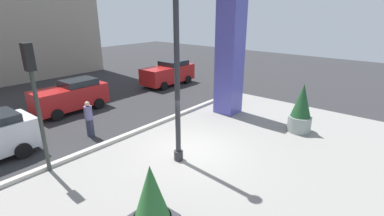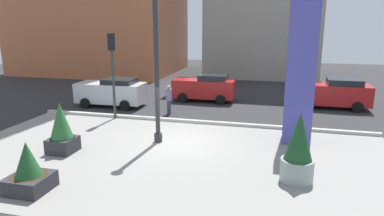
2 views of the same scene
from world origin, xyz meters
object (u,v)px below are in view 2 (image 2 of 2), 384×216
object	(u,v)px
potted_plant_curbside	(61,129)
potted_plant_by_pillar	(29,171)
pedestrian_on_sidewalk	(169,98)
art_pillar_blue	(300,73)
car_intersection	(333,93)
potted_plant_near_right	(298,150)
lamp_post	(157,68)
car_curb_east	(112,92)
car_far_lane	(205,87)
traffic_light_far_side	(112,62)

from	to	relation	value
potted_plant_curbside	potted_plant_by_pillar	bearing A→B (deg)	-72.80
pedestrian_on_sidewalk	potted_plant_curbside	bearing A→B (deg)	-108.97
art_pillar_blue	potted_plant_by_pillar	world-z (taller)	art_pillar_blue
potted_plant_by_pillar	car_intersection	world-z (taller)	car_intersection
potted_plant_near_right	potted_plant_by_pillar	size ratio (longest dim) A/B	1.46
potted_plant_by_pillar	potted_plant_near_right	bearing A→B (deg)	18.91
lamp_post	potted_plant_curbside	xyz separation A→B (m)	(-3.37, -2.18, -2.34)
potted_plant_curbside	car_curb_east	world-z (taller)	potted_plant_curbside
potted_plant_curbside	lamp_post	bearing A→B (deg)	32.95
potted_plant_curbside	car_intersection	world-z (taller)	potted_plant_curbside
lamp_post	art_pillar_blue	size ratio (longest dim) A/B	1.10
lamp_post	car_far_lane	size ratio (longest dim) A/B	1.66
car_far_lane	car_curb_east	xyz separation A→B (m)	(-5.41, -2.96, 0.00)
potted_plant_curbside	car_far_lane	world-z (taller)	potted_plant_curbside
potted_plant_by_pillar	car_intersection	distance (m)	17.78
potted_plant_curbside	car_intersection	distance (m)	16.03
potted_plant_curbside	car_far_lane	bearing A→B (deg)	71.63
potted_plant_near_right	car_intersection	size ratio (longest dim) A/B	0.54
traffic_light_far_side	car_intersection	xyz separation A→B (m)	(12.03, 5.58, -2.20)
art_pillar_blue	car_intersection	world-z (taller)	art_pillar_blue
car_curb_east	potted_plant_by_pillar	bearing A→B (deg)	-76.02
pedestrian_on_sidewalk	lamp_post	bearing A→B (deg)	-77.89
car_far_lane	traffic_light_far_side	bearing A→B (deg)	-125.00
car_far_lane	potted_plant_by_pillar	bearing A→B (deg)	-100.45
traffic_light_far_side	car_curb_east	bearing A→B (deg)	119.72
potted_plant_by_pillar	art_pillar_blue	bearing A→B (deg)	40.17
potted_plant_curbside	traffic_light_far_side	world-z (taller)	traffic_light_far_side
car_intersection	potted_plant_near_right	bearing A→B (deg)	-102.47
traffic_light_far_side	lamp_post	bearing A→B (deg)	-40.74
art_pillar_blue	potted_plant_by_pillar	size ratio (longest dim) A/B	3.75
potted_plant_curbside	potted_plant_by_pillar	distance (m)	3.43
traffic_light_far_side	car_intersection	distance (m)	13.44
car_curb_east	potted_plant_near_right	bearing A→B (deg)	-37.33
car_curb_east	art_pillar_blue	bearing A→B (deg)	-20.65
traffic_light_far_side	potted_plant_curbside	bearing A→B (deg)	-86.94
car_far_lane	art_pillar_blue	bearing A→B (deg)	-51.39
lamp_post	potted_plant_by_pillar	world-z (taller)	lamp_post
potted_plant_by_pillar	traffic_light_far_side	bearing A→B (deg)	98.57
art_pillar_blue	potted_plant_curbside	distance (m)	10.28
potted_plant_near_right	potted_plant_curbside	bearing A→B (deg)	177.23
art_pillar_blue	car_far_lane	distance (m)	9.40
car_curb_east	pedestrian_on_sidewalk	distance (m)	4.28
car_curb_east	pedestrian_on_sidewalk	size ratio (longest dim) A/B	2.49
car_far_lane	car_curb_east	size ratio (longest dim) A/B	0.96
car_curb_east	car_far_lane	bearing A→B (deg)	28.72
art_pillar_blue	car_far_lane	size ratio (longest dim) A/B	1.50
art_pillar_blue	traffic_light_far_side	distance (m)	9.75
traffic_light_far_side	car_curb_east	world-z (taller)	traffic_light_far_side
potted_plant_curbside	car_intersection	size ratio (longest dim) A/B	0.48
potted_plant_by_pillar	pedestrian_on_sidewalk	distance (m)	10.23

